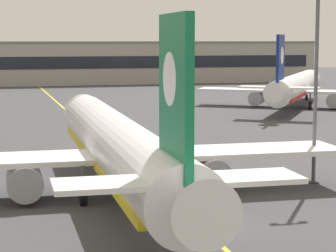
{
  "coord_description": "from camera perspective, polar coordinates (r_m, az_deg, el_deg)",
  "views": [
    {
      "loc": [
        -11.76,
        -36.05,
        10.53
      ],
      "look_at": [
        1.64,
        13.72,
        4.03
      ],
      "focal_mm": 73.92,
      "sensor_mm": 36.0,
      "label": 1
    }
  ],
  "objects": [
    {
      "name": "taxiway_centreline",
      "position": [
        67.91,
        -4.92,
        -1.76
      ],
      "size": [
        1.31,
        180.0,
        0.01
      ],
      "primitive_type": "cube",
      "rotation": [
        0.0,
        0.0,
        -0.01
      ],
      "color": "yellow",
      "rests_on": "ground"
    },
    {
      "name": "airliner_background",
      "position": [
        108.02,
        10.47,
        3.19
      ],
      "size": [
        28.07,
        34.66,
        11.12
      ],
      "color": "white",
      "rests_on": "ground"
    },
    {
      "name": "airliner_foreground",
      "position": [
        46.19,
        -4.11,
        -1.75
      ],
      "size": [
        32.12,
        41.48,
        11.65
      ],
      "color": "white",
      "rests_on": "ground"
    },
    {
      "name": "apron_lamp_post",
      "position": [
        51.18,
        12.1,
        3.57
      ],
      "size": [
        2.24,
        0.9,
        14.26
      ],
      "color": "#515156",
      "rests_on": "ground"
    },
    {
      "name": "safety_cone_by_nose_gear",
      "position": [
        62.3,
        -5.72,
        -2.34
      ],
      "size": [
        0.44,
        0.44,
        0.55
      ],
      "color": "orange",
      "rests_on": "ground"
    },
    {
      "name": "terminal_building",
      "position": [
        164.9,
        -6.87,
        5.22
      ],
      "size": [
        113.24,
        12.4,
        10.01
      ],
      "color": "#9E998E",
      "rests_on": "ground"
    },
    {
      "name": "ground_plane",
      "position": [
        39.35,
        2.92,
        -8.34
      ],
      "size": [
        400.0,
        400.0,
        0.0
      ],
      "primitive_type": "plane",
      "color": "#3D3D3F"
    }
  ]
}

